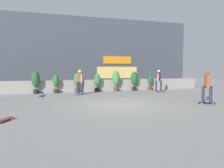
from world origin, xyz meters
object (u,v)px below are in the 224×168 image
at_px(potted_plant_4, 116,79).
at_px(potted_plant_2, 77,81).
at_px(potted_plant_5, 134,80).
at_px(skateboard_aside, 42,96).
at_px(potted_plant_1, 56,83).
at_px(skateboard_near_camera, 4,120).
at_px(skater_far_left, 80,81).
at_px(skater_by_wall_left, 207,85).
at_px(skater_foreground, 159,80).
at_px(potted_plant_0, 36,80).
at_px(potted_plant_6, 150,82).
at_px(potted_plant_3, 97,81).

bearing_deg(potted_plant_4, potted_plant_2, 180.00).
relative_size(potted_plant_5, skateboard_aside, 1.87).
distance_m(potted_plant_1, skateboard_near_camera, 7.74).
bearing_deg(skater_far_left, skater_by_wall_left, -42.59).
height_order(potted_plant_1, skater_foreground, skater_foreground).
xyz_separation_m(skater_by_wall_left, skateboard_aside, (-8.12, 5.10, -0.88)).
bearing_deg(skater_far_left, potted_plant_1, 137.60).
relative_size(potted_plant_0, skateboard_near_camera, 2.01).
height_order(potted_plant_6, skater_by_wall_left, skater_by_wall_left).
relative_size(skater_by_wall_left, skater_foreground, 1.00).
xyz_separation_m(potted_plant_3, skater_by_wall_left, (4.18, -6.64, 0.14)).
height_order(potted_plant_3, skater_far_left, skater_far_left).
bearing_deg(skateboard_aside, potted_plant_1, 60.29).
height_order(potted_plant_2, skater_by_wall_left, skater_by_wall_left).
bearing_deg(potted_plant_4, skateboard_near_camera, -129.53).
bearing_deg(skateboard_aside, skater_far_left, 2.82).
xyz_separation_m(potted_plant_1, potted_plant_4, (4.54, 0.00, 0.20)).
bearing_deg(potted_plant_1, potted_plant_3, -0.00).
xyz_separation_m(potted_plant_4, skateboard_near_camera, (-6.21, -7.53, -0.89)).
bearing_deg(potted_plant_4, skater_foreground, -27.73).
height_order(potted_plant_5, skateboard_near_camera, potted_plant_5).
bearing_deg(skateboard_near_camera, potted_plant_5, 44.20).
bearing_deg(potted_plant_6, potted_plant_4, 180.00).
bearing_deg(potted_plant_4, skater_by_wall_left, -67.90).
relative_size(potted_plant_5, skater_far_left, 0.91).
bearing_deg(potted_plant_1, potted_plant_6, 0.00).
distance_m(potted_plant_1, potted_plant_2, 1.52).
relative_size(potted_plant_1, skater_foreground, 0.79).
relative_size(potted_plant_2, potted_plant_6, 1.14).
xyz_separation_m(potted_plant_6, skateboard_aside, (-8.37, -1.55, -0.63)).
relative_size(potted_plant_2, skateboard_aside, 1.75).
distance_m(potted_plant_3, potted_plant_4, 1.49).
bearing_deg(skater_by_wall_left, potted_plant_0, 142.30).
xyz_separation_m(potted_plant_1, skateboard_near_camera, (-1.67, -7.53, -0.69)).
relative_size(potted_plant_4, skater_by_wall_left, 0.95).
bearing_deg(skateboard_aside, potted_plant_0, 107.09).
bearing_deg(skater_far_left, potted_plant_5, 17.55).
bearing_deg(potted_plant_2, potted_plant_0, -180.00).
bearing_deg(potted_plant_3, skater_foreground, -19.12).
bearing_deg(potted_plant_6, potted_plant_2, 180.00).
xyz_separation_m(potted_plant_2, potted_plant_6, (5.98, 0.00, -0.14)).
height_order(potted_plant_1, skater_far_left, skater_far_left).
xyz_separation_m(potted_plant_4, potted_plant_6, (2.95, 0.00, -0.26)).
distance_m(potted_plant_3, skateboard_aside, 4.29).
xyz_separation_m(potted_plant_0, potted_plant_3, (4.41, 0.00, -0.15)).
height_order(potted_plant_2, skateboard_aside, potted_plant_2).
distance_m(potted_plant_3, skateboard_near_camera, 8.92).
bearing_deg(skater_foreground, potted_plant_1, 168.46).
height_order(potted_plant_5, skateboard_aside, potted_plant_5).
bearing_deg(potted_plant_1, potted_plant_5, 0.00).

